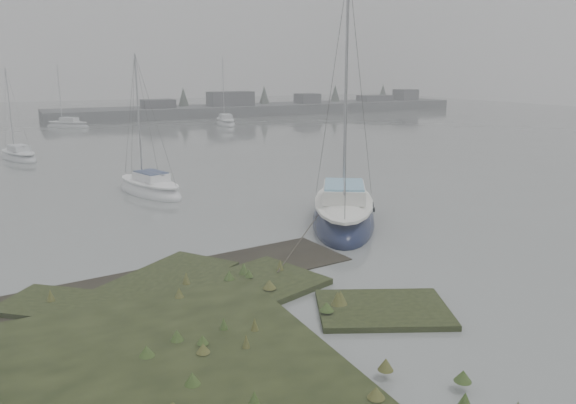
{
  "coord_description": "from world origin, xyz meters",
  "views": [
    {
      "loc": [
        -8.23,
        -11.96,
        6.49
      ],
      "look_at": [
        0.62,
        5.45,
        1.8
      ],
      "focal_mm": 35.0,
      "sensor_mm": 36.0,
      "label": 1
    }
  ],
  "objects": [
    {
      "name": "ground",
      "position": [
        0.0,
        30.0,
        0.0
      ],
      "size": [
        160.0,
        160.0,
        0.0
      ],
      "primitive_type": "plane",
      "color": "slate",
      "rests_on": "ground"
    },
    {
      "name": "far_shoreline",
      "position": [
        26.84,
        61.9,
        0.85
      ],
      "size": [
        60.0,
        8.0,
        4.15
      ],
      "color": "#4C4F51",
      "rests_on": "ground"
    },
    {
      "name": "sailboat_main",
      "position": [
        4.45,
        7.75,
        0.35
      ],
      "size": [
        6.48,
        8.2,
        11.32
      ],
      "rotation": [
        0.0,
        0.0,
        -0.56
      ],
      "color": "black",
      "rests_on": "ground"
    },
    {
      "name": "sailboat_white",
      "position": [
        -1.63,
        17.17,
        0.24
      ],
      "size": [
        3.31,
        5.79,
        7.76
      ],
      "rotation": [
        0.0,
        0.0,
        0.29
      ],
      "color": "white",
      "rests_on": "ground"
    },
    {
      "name": "sailboat_far_a",
      "position": [
        -7.41,
        32.62,
        0.22
      ],
      "size": [
        3.18,
        5.22,
        6.99
      ],
      "rotation": [
        0.0,
        0.0,
        0.34
      ],
      "color": "#B4B9BE",
      "rests_on": "ground"
    },
    {
      "name": "sailboat_far_b",
      "position": [
        14.84,
        49.43,
        0.26
      ],
      "size": [
        2.91,
        6.11,
        8.28
      ],
      "rotation": [
        0.0,
        0.0,
        -0.17
      ],
      "color": "silver",
      "rests_on": "ground"
    },
    {
      "name": "sailboat_far_c",
      "position": [
        -1.73,
        54.78,
        0.23
      ],
      "size": [
        5.04,
        4.83,
        7.42
      ],
      "rotation": [
        0.0,
        0.0,
        0.83
      ],
      "color": "#AEB4B8",
      "rests_on": "ground"
    }
  ]
}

